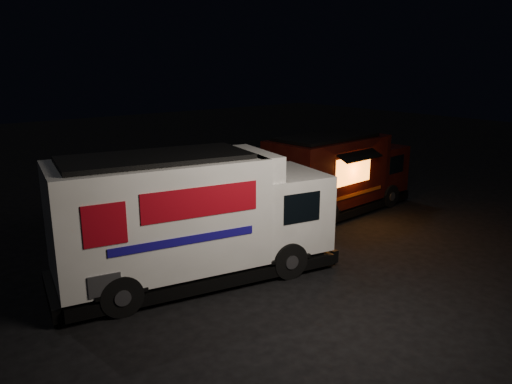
% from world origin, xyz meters
% --- Properties ---
extents(ground, '(80.00, 80.00, 0.00)m').
position_xyz_m(ground, '(0.00, 0.00, 0.00)').
color(ground, black).
rests_on(ground, ground).
extents(white_truck, '(7.85, 3.95, 3.40)m').
position_xyz_m(white_truck, '(-1.27, 0.75, 1.70)').
color(white_truck, white).
rests_on(white_truck, ground).
extents(red_truck, '(6.57, 2.79, 2.99)m').
position_xyz_m(red_truck, '(6.24, 2.59, 1.50)').
color(red_truck, '#360F09').
rests_on(red_truck, ground).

